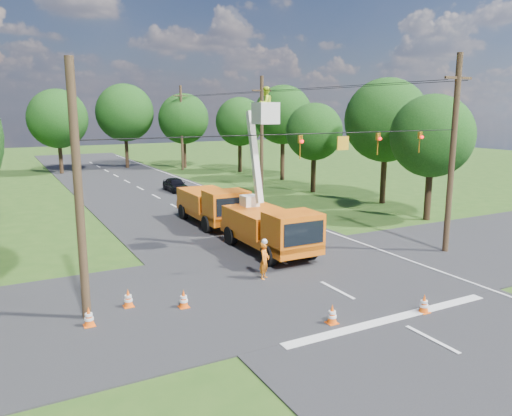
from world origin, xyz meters
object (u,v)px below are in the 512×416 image
traffic_cone_5 (128,298)px  traffic_cone_4 (184,299)px  pole_right_far (182,127)px  traffic_cone_3 (283,225)px  pole_left (79,194)px  tree_far_c (184,119)px  traffic_cone_0 (332,314)px  tree_far_b (125,113)px  traffic_cone_1 (424,304)px  tree_right_a (432,136)px  second_truck (213,205)px  pole_right_mid (262,135)px  distant_car (176,185)px  bucket_truck (270,220)px  tree_right_c (314,132)px  tree_right_d (283,115)px  tree_right_e (240,122)px  traffic_cone_2 (273,233)px  pole_right_near (452,154)px  ground_worker (264,261)px  traffic_cone_6 (89,317)px  tree_far_a (58,119)px  tree_right_b (386,120)px  traffic_cone_7 (235,204)px

traffic_cone_5 → traffic_cone_4: bearing=-29.8°
traffic_cone_4 → pole_right_far: 43.54m
traffic_cone_3 → pole_left: size_ratio=0.08×
pole_left → tree_far_c: 46.12m
traffic_cone_0 → tree_far_b: size_ratio=0.07×
traffic_cone_1 → tree_right_a: size_ratio=0.09×
second_truck → pole_right_mid: 12.57m
traffic_cone_3 → traffic_cone_4: bearing=-138.0°
distant_car → tree_right_a: size_ratio=0.45×
bucket_truck → tree_right_c: 19.99m
pole_right_mid → tree_right_d: size_ratio=1.03×
pole_right_far → tree_right_a: 34.37m
bucket_truck → tree_far_c: (9.18, 37.87, 4.31)m
tree_right_e → tree_far_b: tree_far_b is taller
traffic_cone_5 → traffic_cone_2: bearing=32.2°
tree_right_e → tree_far_c: tree_far_c is taller
traffic_cone_3 → bucket_truck: bearing=-129.4°
traffic_cone_4 → traffic_cone_1: bearing=-31.1°
tree_far_b → pole_right_near: bearing=-83.0°
tree_right_e → ground_worker: bearing=-114.6°
traffic_cone_4 → pole_right_mid: size_ratio=0.07×
pole_left → tree_right_e: bearing=56.3°
traffic_cone_2 → traffic_cone_3: 2.03m
pole_right_near → tree_right_e: 35.41m
traffic_cone_0 → traffic_cone_5: (-5.85, 4.79, 0.00)m
traffic_cone_6 → pole_right_mid: pole_right_mid is taller
tree_right_e → tree_far_c: bearing=121.6°
traffic_cone_0 → traffic_cone_3: (5.43, 12.28, 0.00)m
traffic_cone_1 → traffic_cone_6: 11.88m
second_truck → traffic_cone_2: size_ratio=9.50×
tree_right_c → pole_left: bearing=-140.1°
tree_far_a → traffic_cone_0: bearing=-86.5°
second_truck → tree_right_d: 22.06m
traffic_cone_1 → pole_right_near: (7.07, 5.28, 4.75)m
traffic_cone_2 → pole_right_far: (6.69, 33.55, 4.75)m
tree_right_b → tree_far_b: bearing=110.0°
bucket_truck → pole_right_near: size_ratio=0.84×
traffic_cone_0 → traffic_cone_6: bearing=153.4°
bucket_truck → traffic_cone_2: bucket_truck is taller
tree_far_b → ground_worker: bearing=-96.3°
traffic_cone_7 → tree_right_c: 11.41m
traffic_cone_4 → tree_right_c: bearing=45.6°
second_truck → traffic_cone_1: 16.69m
traffic_cone_0 → traffic_cone_5: size_ratio=1.00×
traffic_cone_0 → distant_car: bearing=81.3°
second_truck → traffic_cone_3: (3.11, -3.54, -0.95)m
pole_right_near → tree_right_b: (6.50, 12.00, 1.33)m
bucket_truck → traffic_cone_7: 11.64m
pole_right_mid → pole_left: (-18.00, -20.00, -0.61)m
traffic_cone_6 → traffic_cone_7: size_ratio=1.00×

